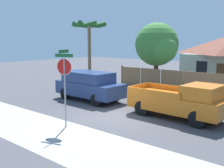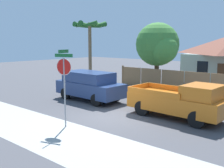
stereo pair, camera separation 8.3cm
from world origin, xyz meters
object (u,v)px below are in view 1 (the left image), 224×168
Objects in this scene: stop_sign at (64,75)px; red_suv at (89,85)px; oak_tree at (158,45)px; orange_pickup at (180,101)px; palm_tree at (89,31)px.

red_suv is at bearing 104.83° from stop_sign.
oak_tree is 1.13× the size of red_suv.
orange_pickup is (6.51, -0.01, -0.13)m from red_suv.
red_suv reaches higher than orange_pickup.
stop_sign is (2.52, -12.56, -1.16)m from oak_tree.
stop_sign reaches higher than red_suv.
oak_tree is 0.99× the size of palm_tree.
oak_tree is 6.04m from palm_tree.
palm_tree is at bearing 110.09° from stop_sign.
red_suv is (3.76, -3.86, -3.76)m from palm_tree.
oak_tree is 1.57× the size of stop_sign.
palm_tree is 11.64m from orange_pickup.
palm_tree reaches higher than orange_pickup.
orange_pickup is at bearing 2.09° from red_suv.
orange_pickup is (5.94, -7.90, -2.67)m from oak_tree.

